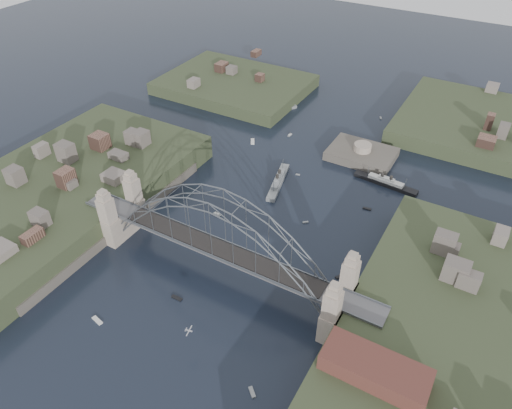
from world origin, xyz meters
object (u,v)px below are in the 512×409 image
object	(u,v)px
fort_island	(361,159)
wharf_shed	(375,369)
ocean_liner	(386,183)
naval_cruiser_near	(278,181)
bridge	(219,237)
naval_cruiser_far	(281,110)

from	to	relation	value
fort_island	wharf_shed	xyz separation A→B (m)	(32.00, -84.00, 10.34)
fort_island	ocean_liner	size ratio (longest dim) A/B	1.05
fort_island	naval_cruiser_near	distance (m)	33.16
bridge	wharf_shed	xyz separation A→B (m)	(44.00, -14.00, -2.32)
naval_cruiser_near	naval_cruiser_far	size ratio (longest dim) A/B	1.49
wharf_shed	naval_cruiser_near	distance (m)	75.32
naval_cruiser_near	bridge	bearing A→B (deg)	-82.37
bridge	naval_cruiser_far	xyz separation A→B (m)	(-28.17, 87.05, -11.57)
wharf_shed	naval_cruiser_far	distance (m)	124.52
bridge	fort_island	distance (m)	72.14
naval_cruiser_far	ocean_liner	xyz separation A→B (m)	(52.43, -28.38, 0.04)
fort_island	naval_cruiser_far	bearing A→B (deg)	157.00
bridge	naval_cruiser_near	bearing A→B (deg)	97.63
naval_cruiser_near	ocean_liner	xyz separation A→B (m)	(29.87, 16.73, -0.14)
fort_island	ocean_liner	xyz separation A→B (m)	(12.25, -11.33, 1.13)
fort_island	wharf_shed	bearing A→B (deg)	-69.15
fort_island	ocean_liner	bearing A→B (deg)	-42.76
bridge	fort_island	world-z (taller)	bridge
wharf_shed	naval_cruiser_near	world-z (taller)	wharf_shed
naval_cruiser_far	wharf_shed	bearing A→B (deg)	-54.46
bridge	ocean_liner	distance (m)	64.52
bridge	wharf_shed	size ratio (longest dim) A/B	4.20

